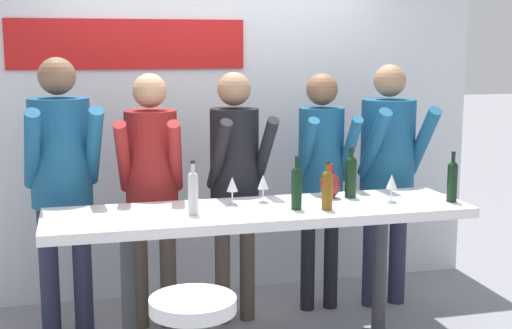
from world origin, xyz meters
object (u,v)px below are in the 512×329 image
Objects in this scene: wine_bottle_0 at (193,191)px; person_center_right at (388,159)px; wine_bottle_4 at (327,188)px; wine_glass_0 at (263,183)px; decorative_vase at (330,184)px; tasting_table at (260,229)px; wine_bottle_2 at (351,175)px; wine_glass_2 at (392,183)px; person_center_left at (235,168)px; person_far_left at (61,167)px; wine_bottle_3 at (452,179)px; person_left at (151,172)px; wine_bottle_1 at (297,186)px; wine_glass_1 at (232,185)px; person_center at (321,164)px.

person_center_right is at bearing 24.33° from wine_bottle_0.
person_center_right is 1.07m from wine_bottle_4.
wine_glass_0 is 0.45m from decorative_vase.
wine_bottle_2 is (0.64, 0.15, 0.28)m from tasting_table.
decorative_vase is (0.51, 0.16, 0.22)m from tasting_table.
person_center_left is at bearing 143.67° from wine_glass_2.
tasting_table is at bearing -111.55° from wine_glass_0.
person_far_left is 5.79× the size of wine_bottle_3.
person_far_left is 1.73m from decorative_vase.
wine_bottle_3 is at bearing 0.97° from wine_bottle_4.
wine_bottle_4 is (0.96, -0.75, -0.00)m from person_left.
wine_bottle_0 is 0.62m from wine_bottle_1.
wine_bottle_3 is 1.37m from wine_glass_1.
person_left is 5.91× the size of wine_bottle_4.
wine_bottle_4 is at bearing -168.79° from wine_glass_2.
tasting_table is at bearing -167.19° from wine_bottle_2.
decorative_vase reaches higher than wine_glass_0.
person_far_left is 1.06× the size of person_center_left.
wine_glass_0 is (-0.58, -0.00, -0.02)m from wine_bottle_2.
decorative_vase is at bearing -12.48° from person_left.
person_center_right is at bearing 29.37° from tasting_table.
wine_glass_0 is (-1.15, 0.27, -0.02)m from wine_bottle_3.
person_far_left reaches higher than wine_bottle_4.
person_center_left reaches higher than decorative_vase.
person_far_left is at bearing -172.60° from person_left.
person_left is 9.78× the size of wine_glass_0.
wine_bottle_1 reaches higher than wine_glass_0.
wine_glass_1 is (-0.78, -0.02, -0.02)m from wine_bottle_2.
person_center_left reaches higher than person_center.
wine_bottle_0 is (0.74, -0.70, -0.05)m from person_far_left.
person_center_right is 8.07× the size of decorative_vase.
person_far_left reaches higher than wine_glass_1.
person_far_left is at bearing 178.22° from person_center_right.
decorative_vase is at bearing -44.07° from person_center_left.
wine_bottle_0 is 0.52m from wine_glass_0.
wine_bottle_2 is at bearing 1.79° from wine_glass_1.
person_center_right is at bearing 37.89° from wine_bottle_1.
person_left is 1.18m from decorative_vase.
person_left is 1.22m from wine_bottle_4.
person_center_left reaches higher than wine_bottle_2.
person_left reaches higher than wine_glass_2.
wine_bottle_0 is 1.00× the size of wine_bottle_3.
person_center_left is 9.80× the size of wine_glass_0.
person_far_left reaches higher than tasting_table.
person_center is at bearing 46.69° from tasting_table.
wine_bottle_1 is at bearing -57.37° from wine_glass_0.
person_far_left is 1.72m from wine_bottle_4.
person_left is 5.46× the size of wine_bottle_3.
wine_bottle_1 is (1.36, -0.72, -0.05)m from person_far_left.
person_left is (-0.58, 0.61, 0.26)m from tasting_table.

